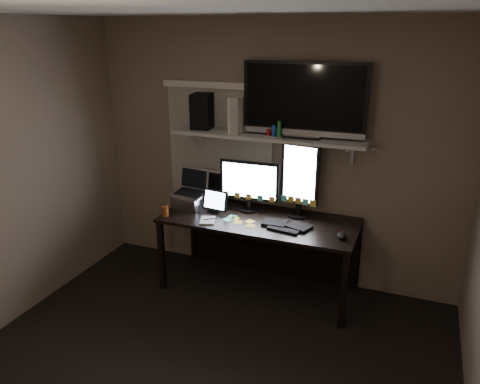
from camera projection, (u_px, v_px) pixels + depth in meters
The scene contains 19 objects.
ceiling at pixel (175, 7), 2.47m from camera, with size 3.60×3.60×0.00m, color silver.
back_wall at pixel (273, 154), 4.47m from camera, with size 3.60×3.60×0.00m, color #786456.
window_blinds at pixel (220, 145), 4.63m from camera, with size 1.10×0.02×1.10m, color #B6B3A3.
desk at pixel (263, 231), 4.48m from camera, with size 1.80×0.75×0.73m.
wall_shelf at pixel (267, 136), 4.24m from camera, with size 1.80×0.35×0.03m, color #B9B9B3.
monitor_landscape at pixel (249, 186), 4.42m from camera, with size 0.57×0.06×0.50m, color black.
monitor_portrait at pixel (300, 180), 4.26m from camera, with size 0.36×0.07×0.71m, color black.
keyboard at pixel (287, 225), 4.15m from camera, with size 0.44×0.17×0.03m, color black.
mouse at pixel (342, 236), 3.91m from camera, with size 0.08×0.12×0.04m, color black.
notepad at pixel (208, 220), 4.27m from camera, with size 0.13×0.19×0.01m, color beige.
tablet at pixel (215, 201), 4.43m from camera, with size 0.26×0.11×0.23m, color black.
file_sorter at pixel (213, 185), 4.74m from camera, with size 0.25×0.11×0.31m, color black.
laptop at pixel (189, 190), 4.53m from camera, with size 0.32×0.26×0.36m, color #ABABAF.
cup at pixel (165, 211), 4.36m from camera, with size 0.07×0.07×0.10m, color brown.
sticky_notes at pixel (238, 221), 4.25m from camera, with size 0.32×0.23×0.00m, color gold, non-canonical shape.
tv at pixel (304, 100), 4.04m from camera, with size 1.08×0.20×0.65m, color black.
game_console at pixel (240, 114), 4.28m from camera, with size 0.08×0.28×0.33m, color silver.
speaker at pixel (202, 111), 4.44m from camera, with size 0.18×0.22×0.33m, color black.
bottles at pixel (274, 129), 4.15m from camera, with size 0.22×0.05×0.14m, color #A50F0C, non-canonical shape.
Camera 1 is at (1.30, -2.35, 2.40)m, focal length 35.00 mm.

